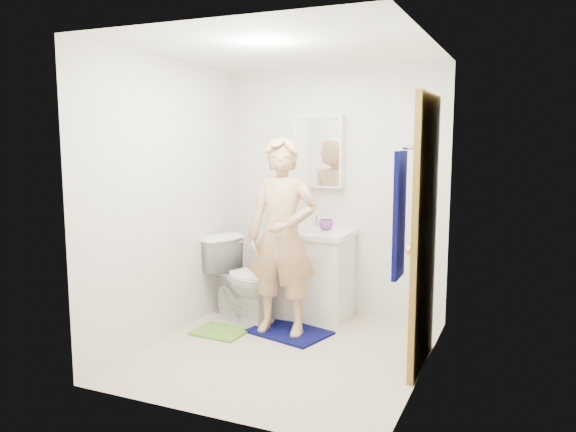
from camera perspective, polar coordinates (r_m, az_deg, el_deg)
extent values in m
cube|color=beige|center=(4.73, -0.23, -13.62)|extent=(2.20, 2.40, 0.02)
cube|color=white|center=(4.45, -0.25, 16.73)|extent=(2.20, 2.40, 0.02)
cube|color=silver|center=(5.56, 4.82, 2.44)|extent=(2.20, 0.02, 2.40)
cube|color=silver|center=(3.37, -8.60, -1.17)|extent=(2.20, 0.02, 2.40)
cube|color=silver|center=(4.99, -11.99, 1.67)|extent=(0.02, 2.40, 2.40)
cube|color=silver|center=(4.11, 14.04, 0.31)|extent=(0.02, 2.40, 2.40)
cube|color=white|center=(5.47, 2.22, -6.14)|extent=(0.75, 0.55, 0.80)
cube|color=white|center=(5.38, 2.25, -1.75)|extent=(0.79, 0.59, 0.05)
cylinder|color=white|center=(5.38, 2.25, -1.59)|extent=(0.40, 0.40, 0.03)
cylinder|color=silver|center=(5.53, 2.93, -0.59)|extent=(0.03, 0.03, 0.12)
cube|color=white|center=(5.52, 3.15, 6.58)|extent=(0.50, 0.12, 0.70)
cube|color=white|center=(5.46, 2.92, 6.57)|extent=(0.46, 0.01, 0.66)
cube|color=olive|center=(4.29, 13.70, -1.73)|extent=(0.05, 0.80, 2.05)
sphere|color=gold|center=(4.00, 12.30, -3.46)|extent=(0.07, 0.07, 0.07)
cube|color=#070A49|center=(3.57, 11.25, 0.07)|extent=(0.03, 0.24, 0.80)
cylinder|color=silver|center=(3.53, 12.07, 6.81)|extent=(0.06, 0.02, 0.02)
imported|color=white|center=(5.39, -4.38, -6.40)|extent=(0.87, 0.64, 0.79)
cube|color=#070A49|center=(5.11, 0.13, -11.71)|extent=(0.78, 0.64, 0.02)
cube|color=#64A135|center=(5.16, -6.86, -11.58)|extent=(0.47, 0.40, 0.02)
imported|color=#C66D5C|center=(5.35, 0.33, -0.37)|extent=(0.10, 0.10, 0.21)
imported|color=#733F8C|center=(5.39, 3.89, -0.91)|extent=(0.14, 0.14, 0.11)
imported|color=tan|center=(4.87, -0.60, -2.10)|extent=(0.65, 0.45, 1.72)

